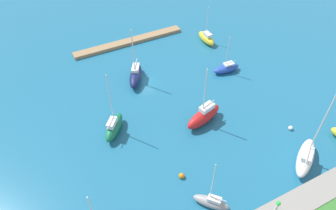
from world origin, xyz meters
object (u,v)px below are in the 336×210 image
object	(u,v)px
sailboat_blue_lone_south	(226,68)
sailboat_red_west_end	(204,116)
pier_dock	(129,42)
mooring_buoy_white	(291,128)
harbor_beacon	(276,208)
sailboat_green_mid_basin	(114,127)
sailboat_white_center_basin	(306,157)
sailboat_gray_lone_north	(211,202)
sailboat_yellow_by_breakwater	(206,38)
mooring_buoy_orange	(182,176)
sailboat_navy_near_pier	(136,75)

from	to	relation	value
sailboat_blue_lone_south	sailboat_red_west_end	xyz separation A→B (m)	(11.68, 10.02, 0.61)
pier_dock	mooring_buoy_white	distance (m)	40.00
harbor_beacon	sailboat_green_mid_basin	bearing A→B (deg)	-61.81
pier_dock	sailboat_green_mid_basin	bearing A→B (deg)	62.95
sailboat_white_center_basin	sailboat_gray_lone_north	world-z (taller)	sailboat_white_center_basin
pier_dock	sailboat_yellow_by_breakwater	distance (m)	17.82
sailboat_red_west_end	mooring_buoy_white	distance (m)	14.81
sailboat_blue_lone_south	mooring_buoy_orange	bearing A→B (deg)	46.23
sailboat_yellow_by_breakwater	sailboat_white_center_basin	size ratio (longest dim) A/B	0.61
sailboat_blue_lone_south	sailboat_white_center_basin	bearing A→B (deg)	88.90
sailboat_red_west_end	sailboat_green_mid_basin	bearing A→B (deg)	-33.57
sailboat_green_mid_basin	mooring_buoy_white	distance (m)	29.80
sailboat_gray_lone_north	sailboat_yellow_by_breakwater	bearing A→B (deg)	-73.62
sailboat_red_west_end	mooring_buoy_white	size ratio (longest dim) A/B	15.54
sailboat_blue_lone_south	sailboat_gray_lone_north	xyz separation A→B (m)	(19.02, 23.92, -0.03)
sailboat_yellow_by_breakwater	sailboat_white_center_basin	bearing A→B (deg)	173.14
sailboat_blue_lone_south	sailboat_yellow_by_breakwater	bearing A→B (deg)	-96.43
mooring_buoy_orange	mooring_buoy_white	bearing A→B (deg)	179.77
sailboat_navy_near_pier	sailboat_white_center_basin	world-z (taller)	sailboat_white_center_basin
sailboat_gray_lone_north	harbor_beacon	bearing A→B (deg)	-176.29
pier_dock	harbor_beacon	distance (m)	48.62
sailboat_yellow_by_breakwater	mooring_buoy_white	bearing A→B (deg)	177.41
sailboat_green_mid_basin	sailboat_white_center_basin	bearing A→B (deg)	-88.65
harbor_beacon	sailboat_gray_lone_north	size ratio (longest dim) A/B	0.40
pier_dock	sailboat_navy_near_pier	size ratio (longest dim) A/B	2.22
sailboat_white_center_basin	sailboat_red_west_end	size ratio (longest dim) A/B	1.21
mooring_buoy_white	pier_dock	bearing A→B (deg)	-68.93
sailboat_white_center_basin	mooring_buoy_white	distance (m)	6.91
sailboat_navy_near_pier	sailboat_blue_lone_south	world-z (taller)	sailboat_navy_near_pier
sailboat_yellow_by_breakwater	sailboat_gray_lone_north	xyz separation A→B (m)	(21.23, 35.19, -0.26)
pier_dock	mooring_buoy_orange	size ratio (longest dim) A/B	30.93
mooring_buoy_orange	sailboat_white_center_basin	bearing A→B (deg)	160.99
sailboat_red_west_end	sailboat_gray_lone_north	bearing A→B (deg)	46.78
sailboat_navy_near_pier	pier_dock	bearing A→B (deg)	-165.73
sailboat_red_west_end	mooring_buoy_white	world-z (taller)	sailboat_red_west_end
pier_dock	sailboat_gray_lone_north	bearing A→B (deg)	83.08
sailboat_green_mid_basin	sailboat_white_center_basin	world-z (taller)	sailboat_white_center_basin
mooring_buoy_white	sailboat_green_mid_basin	bearing A→B (deg)	-25.90
sailboat_blue_lone_south	sailboat_gray_lone_north	distance (m)	30.56
sailboat_navy_near_pier	sailboat_yellow_by_breakwater	bearing A→B (deg)	135.88
sailboat_gray_lone_north	sailboat_red_west_end	bearing A→B (deg)	-70.35
harbor_beacon	sailboat_yellow_by_breakwater	xyz separation A→B (m)	(-15.44, -40.73, -2.27)
sailboat_green_mid_basin	mooring_buoy_white	size ratio (longest dim) A/B	15.95
sailboat_white_center_basin	mooring_buoy_orange	xyz separation A→B (m)	(18.03, -6.21, -0.97)
sailboat_green_mid_basin	mooring_buoy_orange	world-z (taller)	sailboat_green_mid_basin
sailboat_navy_near_pier	sailboat_green_mid_basin	size ratio (longest dim) A/B	0.97
sailboat_yellow_by_breakwater	mooring_buoy_orange	xyz separation A→B (m)	(22.68, 29.45, -0.70)
sailboat_yellow_by_breakwater	sailboat_gray_lone_north	size ratio (longest dim) A/B	0.92
sailboat_gray_lone_north	sailboat_white_center_basin	bearing A→B (deg)	-134.13
sailboat_white_center_basin	mooring_buoy_orange	size ratio (longest dim) A/B	17.00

